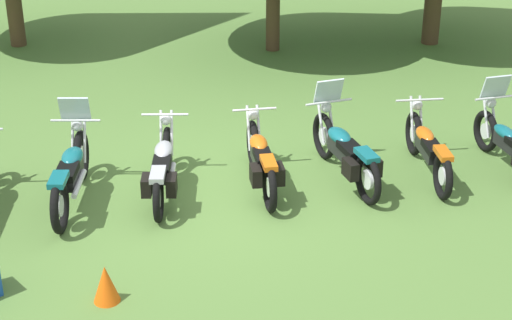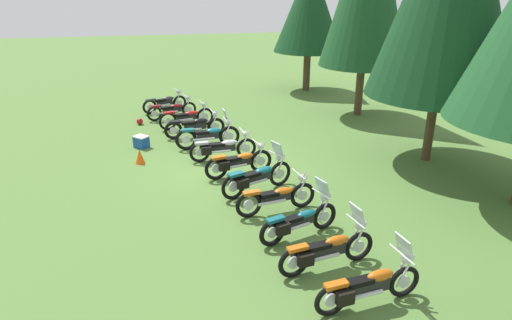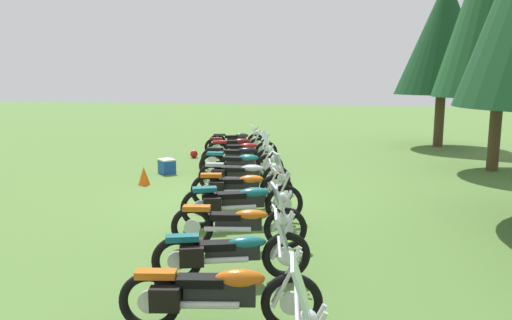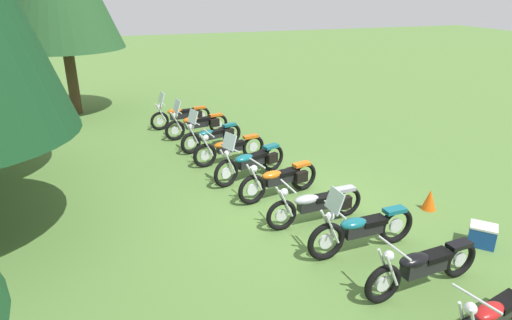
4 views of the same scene
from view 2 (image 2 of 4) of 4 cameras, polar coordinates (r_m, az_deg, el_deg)
name	(u,v)px [view 2 (image 2 of 4)]	position (r m, az deg, el deg)	size (l,w,h in m)	color
ground_plane	(227,167)	(14.51, -3.72, -0.88)	(80.00, 80.00, 0.00)	#547A38
motorcycle_0	(165,103)	(21.07, -11.54, 7.20)	(0.98, 2.03, 0.99)	black
motorcycle_1	(172,109)	(19.88, -10.65, 6.39)	(0.85, 2.17, 0.99)	black
motorcycle_2	(187,117)	(18.52, -8.82, 5.47)	(0.83, 2.28, 1.02)	black
motorcycle_3	(195,126)	(17.31, -7.76, 4.36)	(0.73, 2.35, 1.00)	black
motorcycle_4	(209,135)	(16.07, -6.08, 3.18)	(0.73, 2.34, 1.39)	black
motorcycle_5	(222,148)	(14.93, -4.39, 1.59)	(0.70, 2.28, 1.00)	black
motorcycle_6	(238,162)	(13.65, -2.34, -0.28)	(0.84, 2.18, 1.02)	black
motorcycle_7	(257,177)	(12.56, 0.10, -2.14)	(1.13, 2.21, 1.39)	black
motorcycle_8	(277,197)	(11.53, 2.68, -4.75)	(0.75, 2.21, 1.00)	black
motorcycle_9	(298,221)	(10.48, 5.44, -7.74)	(0.95, 2.09, 1.35)	black
motorcycle_10	(326,250)	(9.48, 9.00, -11.25)	(0.79, 2.22, 1.35)	black
motorcycle_11	(368,285)	(8.67, 14.14, -15.27)	(0.76, 2.21, 1.34)	black
pine_tree_0	(309,6)	(24.60, 6.84, 18.91)	(3.68, 3.68, 6.71)	#4C3823
picnic_cooler	(141,142)	(16.66, -14.45, 2.29)	(0.62, 0.62, 0.43)	#19479E
traffic_cone	(140,156)	(15.18, -14.63, 0.44)	(0.32, 0.32, 0.48)	#EA590F
dropped_helmet	(140,121)	(19.42, -14.64, 4.79)	(0.27, 0.27, 0.27)	maroon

